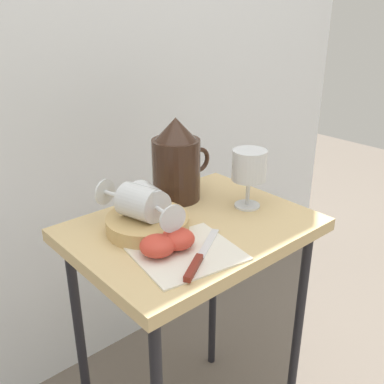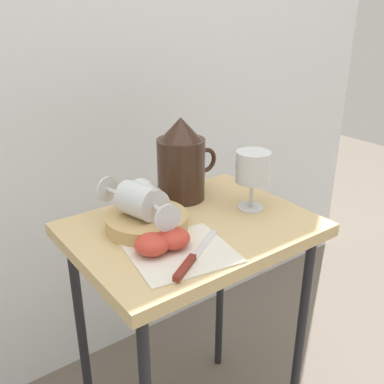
# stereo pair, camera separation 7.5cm
# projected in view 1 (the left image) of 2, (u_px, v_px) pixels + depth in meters

# --- Properties ---
(curtain_drape) EXTENTS (2.40, 0.03, 2.29)m
(curtain_drape) POSITION_uv_depth(u_px,v_px,m) (73.00, 5.00, 1.16)
(curtain_drape) COLOR white
(curtain_drape) RESTS_ON ground_plane
(table) EXTENTS (0.55, 0.41, 0.68)m
(table) POSITION_uv_depth(u_px,v_px,m) (192.00, 253.00, 1.05)
(table) COLOR tan
(table) RESTS_ON ground_plane
(linen_napkin) EXTENTS (0.23, 0.21, 0.00)m
(linen_napkin) POSITION_uv_depth(u_px,v_px,m) (186.00, 253.00, 0.89)
(linen_napkin) COLOR silver
(linen_napkin) RESTS_ON table
(basket_tray) EXTENTS (0.19, 0.19, 0.03)m
(basket_tray) POSITION_uv_depth(u_px,v_px,m) (148.00, 223.00, 0.98)
(basket_tray) COLOR tan
(basket_tray) RESTS_ON table
(pitcher) EXTENTS (0.17, 0.12, 0.21)m
(pitcher) POSITION_uv_depth(u_px,v_px,m) (177.00, 167.00, 1.12)
(pitcher) COLOR #382319
(pitcher) RESTS_ON table
(wine_glass_upright) EXTENTS (0.08, 0.08, 0.15)m
(wine_glass_upright) POSITION_uv_depth(u_px,v_px,m) (249.00, 168.00, 1.06)
(wine_glass_upright) COLOR silver
(wine_glass_upright) RESTS_ON table
(wine_glass_tipped_near) EXTENTS (0.10, 0.16, 0.08)m
(wine_glass_tipped_near) POSITION_uv_depth(u_px,v_px,m) (139.00, 202.00, 0.95)
(wine_glass_tipped_near) COLOR silver
(wine_glass_tipped_near) RESTS_ON basket_tray
(wine_glass_tipped_far) EXTENTS (0.08, 0.15, 0.07)m
(wine_glass_tipped_far) POSITION_uv_depth(u_px,v_px,m) (149.00, 202.00, 0.96)
(wine_glass_tipped_far) COLOR silver
(wine_glass_tipped_far) RESTS_ON basket_tray
(apple_half_left) EXTENTS (0.07, 0.07, 0.04)m
(apple_half_left) POSITION_uv_depth(u_px,v_px,m) (157.00, 246.00, 0.88)
(apple_half_left) COLOR #CC3D2D
(apple_half_left) RESTS_ON linen_napkin
(apple_half_right) EXTENTS (0.07, 0.07, 0.04)m
(apple_half_right) POSITION_uv_depth(u_px,v_px,m) (177.00, 239.00, 0.90)
(apple_half_right) COLOR #CC3D2D
(apple_half_right) RESTS_ON linen_napkin
(knife) EXTENTS (0.19, 0.12, 0.01)m
(knife) POSITION_uv_depth(u_px,v_px,m) (198.00, 260.00, 0.86)
(knife) COLOR silver
(knife) RESTS_ON linen_napkin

